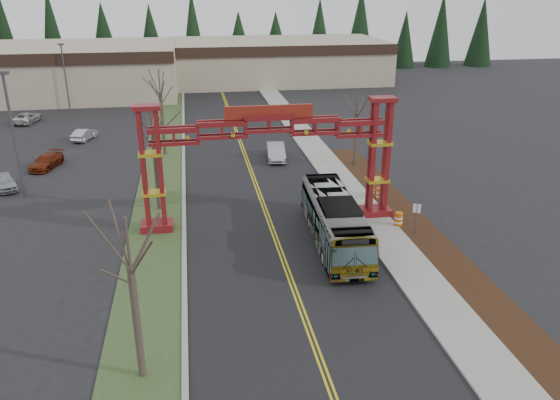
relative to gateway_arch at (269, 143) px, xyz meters
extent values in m
plane|color=black|center=(0.00, -18.00, -5.98)|extent=(200.00, 200.00, 0.00)
cube|color=black|center=(0.00, 7.00, -5.97)|extent=(12.00, 110.00, 0.02)
cube|color=gold|center=(-0.12, 7.00, -5.96)|extent=(0.12, 100.00, 0.01)
cube|color=gold|center=(0.12, 7.00, -5.96)|extent=(0.12, 100.00, 0.01)
cube|color=#9B9B96|center=(6.15, 7.00, -5.91)|extent=(0.30, 110.00, 0.15)
cube|color=gray|center=(7.60, 7.00, -5.91)|extent=(2.60, 110.00, 0.14)
cube|color=black|center=(10.20, -8.00, -5.92)|extent=(2.60, 50.00, 0.12)
cube|color=#334623|center=(-8.00, 7.00, -5.94)|extent=(4.00, 110.00, 0.08)
cube|color=#9B9B96|center=(-6.15, 7.00, -5.91)|extent=(0.30, 110.00, 0.15)
cube|color=#62110C|center=(-8.00, 0.00, -5.68)|extent=(2.20, 1.60, 0.60)
cube|color=#62110C|center=(-8.55, -0.35, -1.38)|extent=(0.28, 0.28, 8.00)
cube|color=#62110C|center=(-7.45, -0.35, -1.38)|extent=(0.28, 0.28, 8.00)
cube|color=#62110C|center=(-8.55, 0.35, -1.38)|extent=(0.28, 0.28, 8.00)
cube|color=#62110C|center=(-7.45, 0.35, -1.38)|extent=(0.28, 0.28, 8.00)
cube|color=gold|center=(-8.00, 0.00, -3.18)|extent=(1.60, 1.10, 0.22)
cube|color=gold|center=(-8.00, 0.00, -0.38)|extent=(1.60, 1.10, 0.22)
cube|color=#62110C|center=(-8.00, 0.00, 2.77)|extent=(1.80, 1.20, 0.30)
cube|color=#62110C|center=(8.00, 0.00, -5.68)|extent=(2.20, 1.60, 0.60)
cube|color=#62110C|center=(7.45, -0.35, -1.38)|extent=(0.28, 0.28, 8.00)
cube|color=#62110C|center=(8.55, -0.35, -1.38)|extent=(0.28, 0.28, 8.00)
cube|color=#62110C|center=(7.45, 0.35, -1.38)|extent=(0.28, 0.28, 8.00)
cube|color=#62110C|center=(8.55, 0.35, -1.38)|extent=(0.28, 0.28, 8.00)
cube|color=gold|center=(8.00, 0.00, -3.18)|extent=(1.60, 1.10, 0.22)
cube|color=gold|center=(8.00, 0.00, -0.38)|extent=(1.60, 1.10, 0.22)
cube|color=#62110C|center=(8.00, 0.00, 2.77)|extent=(1.80, 1.20, 0.30)
cube|color=#62110C|center=(0.00, 0.00, 1.52)|extent=(16.00, 0.90, 1.00)
cube|color=#62110C|center=(0.00, 0.00, 0.62)|extent=(16.00, 0.90, 0.60)
cube|color=maroon|center=(0.00, 0.00, 2.17)|extent=(6.00, 0.25, 0.90)
cube|color=tan|center=(-30.00, 54.00, -2.23)|extent=(46.00, 22.00, 7.50)
cube|color=tan|center=(10.00, 62.00, -2.48)|extent=(38.00, 20.00, 7.00)
cube|color=black|center=(10.00, 51.90, 0.22)|extent=(38.00, 0.40, 1.60)
cone|color=black|center=(-38.00, 74.00, 0.52)|extent=(5.60, 5.60, 13.00)
cylinder|color=#382D26|center=(-38.00, 74.00, -5.18)|extent=(0.80, 0.80, 1.60)
cone|color=black|center=(-29.50, 74.00, 0.52)|extent=(5.60, 5.60, 13.00)
cylinder|color=#382D26|center=(-29.50, 74.00, -5.18)|extent=(0.80, 0.80, 1.60)
cone|color=black|center=(-21.00, 74.00, 0.52)|extent=(5.60, 5.60, 13.00)
cylinder|color=#382D26|center=(-21.00, 74.00, -5.18)|extent=(0.80, 0.80, 1.60)
cone|color=black|center=(-12.50, 74.00, 0.52)|extent=(5.60, 5.60, 13.00)
cylinder|color=#382D26|center=(-12.50, 74.00, -5.18)|extent=(0.80, 0.80, 1.60)
cone|color=black|center=(-4.00, 74.00, 0.52)|extent=(5.60, 5.60, 13.00)
cylinder|color=#382D26|center=(-4.00, 74.00, -5.18)|extent=(0.80, 0.80, 1.60)
cone|color=black|center=(4.50, 74.00, 0.52)|extent=(5.60, 5.60, 13.00)
cylinder|color=#382D26|center=(4.50, 74.00, -5.18)|extent=(0.80, 0.80, 1.60)
cone|color=black|center=(13.00, 74.00, 0.52)|extent=(5.60, 5.60, 13.00)
cylinder|color=#382D26|center=(13.00, 74.00, -5.18)|extent=(0.80, 0.80, 1.60)
cone|color=black|center=(21.50, 74.00, 0.52)|extent=(5.60, 5.60, 13.00)
cylinder|color=#382D26|center=(21.50, 74.00, -5.18)|extent=(0.80, 0.80, 1.60)
cone|color=black|center=(30.00, 74.00, 0.52)|extent=(5.60, 5.60, 13.00)
cylinder|color=#382D26|center=(30.00, 74.00, -5.18)|extent=(0.80, 0.80, 1.60)
cone|color=black|center=(38.50, 74.00, 0.52)|extent=(5.60, 5.60, 13.00)
cylinder|color=#382D26|center=(38.50, 74.00, -5.18)|extent=(0.80, 0.80, 1.60)
cone|color=black|center=(47.00, 74.00, 0.52)|extent=(5.60, 5.60, 13.00)
cylinder|color=#382D26|center=(47.00, 74.00, -5.18)|extent=(0.80, 0.80, 1.60)
cone|color=black|center=(55.50, 74.00, 0.52)|extent=(5.60, 5.60, 13.00)
cylinder|color=#382D26|center=(55.50, 74.00, -5.18)|extent=(0.80, 0.80, 1.60)
imported|color=#A6A8AD|center=(3.76, -4.00, -4.35)|extent=(3.40, 11.86, 3.26)
imported|color=#A5A8AD|center=(2.87, 15.17, -5.19)|extent=(2.08, 4.94, 1.59)
imported|color=#9FA2A7|center=(-21.00, 10.58, -5.31)|extent=(3.08, 4.24, 1.34)
imported|color=maroon|center=(-18.86, 16.00, -5.35)|extent=(2.93, 4.71, 1.27)
imported|color=#B3B3BB|center=(-16.97, 25.72, -5.35)|extent=(2.52, 4.10, 1.27)
imported|color=silver|center=(-25.32, 35.23, -5.33)|extent=(3.07, 5.06, 1.31)
cylinder|color=#382D26|center=(-8.00, -15.62, -3.23)|extent=(0.33, 0.33, 5.50)
cylinder|color=#382D26|center=(-8.00, -15.62, 0.56)|extent=(0.12, 0.12, 2.29)
cylinder|color=#382D26|center=(-8.00, 3.84, -3.08)|extent=(0.33, 0.33, 5.80)
cylinder|color=#382D26|center=(-8.00, 3.84, 0.85)|extent=(0.12, 0.12, 2.27)
cylinder|color=#382D26|center=(-8.00, 18.61, -2.82)|extent=(0.34, 0.34, 6.33)
cylinder|color=#382D26|center=(-8.00, 18.61, 1.40)|extent=(0.13, 0.13, 2.32)
cylinder|color=#382D26|center=(10.00, 12.06, -3.42)|extent=(0.31, 0.31, 5.12)
cylinder|color=#382D26|center=(10.00, 12.06, 0.12)|extent=(0.12, 0.12, 2.15)
cylinder|color=#3F3F44|center=(-18.89, 8.21, -1.04)|extent=(0.22, 0.22, 9.88)
cube|color=#3F3F44|center=(-18.89, 8.21, 4.01)|extent=(0.88, 0.44, 0.27)
cylinder|color=#3F3F44|center=(-21.56, 42.29, -1.66)|extent=(0.19, 0.19, 8.64)
cube|color=#3F3F44|center=(-21.56, 42.29, 2.75)|extent=(0.77, 0.38, 0.24)
cylinder|color=#3F3F44|center=(9.56, -3.80, -4.82)|extent=(0.06, 0.06, 2.32)
cube|color=white|center=(9.56, -3.80, -3.98)|extent=(0.50, 0.25, 0.63)
cylinder|color=#D85D0C|center=(8.96, -2.25, -5.44)|extent=(0.57, 0.57, 1.09)
cylinder|color=white|center=(8.96, -2.25, -5.27)|extent=(0.59, 0.59, 0.13)
cylinder|color=white|center=(8.96, -2.25, -5.60)|extent=(0.59, 0.59, 0.13)
cylinder|color=#D85D0C|center=(9.34, 2.85, -5.45)|extent=(0.55, 0.55, 1.06)
cylinder|color=white|center=(9.34, 2.85, -5.30)|extent=(0.57, 0.57, 0.13)
cylinder|color=white|center=(9.34, 2.85, -5.61)|extent=(0.57, 0.57, 0.13)
cylinder|color=#D85D0C|center=(8.93, 3.82, -5.51)|extent=(0.49, 0.49, 0.95)
cylinder|color=white|center=(8.93, 3.82, -5.36)|extent=(0.51, 0.51, 0.11)
cylinder|color=white|center=(8.93, 3.82, -5.65)|extent=(0.51, 0.51, 0.11)
camera|label=1|loc=(-5.22, -35.93, 10.19)|focal=35.00mm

